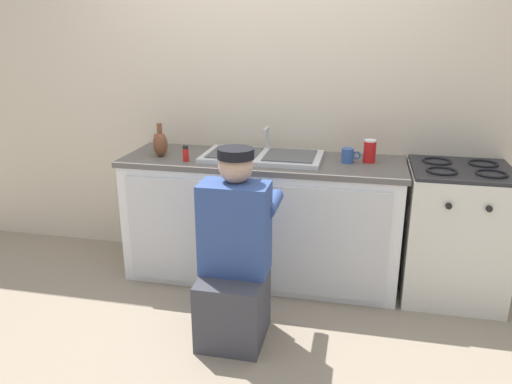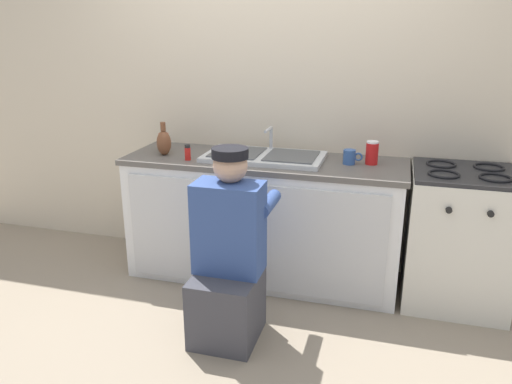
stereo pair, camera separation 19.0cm
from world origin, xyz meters
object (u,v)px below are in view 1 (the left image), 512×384
at_px(sink_double_basin, 262,156).
at_px(spice_bottle_red, 186,154).
at_px(stove_range, 454,232).
at_px(condiment_jar, 159,143).
at_px(plumber_person, 235,263).
at_px(coffee_mug, 348,156).
at_px(vase_decorative, 160,144).
at_px(soda_cup_red, 370,151).

bearing_deg(sink_double_basin, spice_bottle_red, -160.48).
height_order(sink_double_basin, stove_range, sink_double_basin).
bearing_deg(spice_bottle_red, condiment_jar, 143.79).
bearing_deg(stove_range, plumber_person, -148.95).
height_order(plumber_person, condiment_jar, plumber_person).
distance_m(sink_double_basin, condiment_jar, 0.75).
bearing_deg(condiment_jar, stove_range, -0.74).
relative_size(stove_range, spice_bottle_red, 8.50).
relative_size(sink_double_basin, coffee_mug, 6.35).
distance_m(stove_range, vase_decorative, 2.05).
relative_size(stove_range, vase_decorative, 3.88).
distance_m(plumber_person, soda_cup_red, 1.19).
relative_size(plumber_person, soda_cup_red, 7.26).
relative_size(sink_double_basin, condiment_jar, 6.25).
distance_m(stove_range, soda_cup_red, 0.77).
distance_m(condiment_jar, coffee_mug, 1.32).
xyz_separation_m(vase_decorative, soda_cup_red, (1.41, 0.14, -0.01)).
height_order(stove_range, soda_cup_red, soda_cup_red).
bearing_deg(coffee_mug, plumber_person, -125.62).
distance_m(condiment_jar, soda_cup_red, 1.46).
bearing_deg(vase_decorative, plumber_person, -44.42).
relative_size(sink_double_basin, soda_cup_red, 5.26).
relative_size(plumber_person, condiment_jar, 8.63).
xyz_separation_m(sink_double_basin, coffee_mug, (0.57, 0.02, 0.03)).
xyz_separation_m(sink_double_basin, stove_range, (1.28, -0.00, -0.44)).
xyz_separation_m(plumber_person, spice_bottle_red, (-0.49, 0.60, 0.46)).
xyz_separation_m(vase_decorative, coffee_mug, (1.27, 0.10, -0.04)).
xyz_separation_m(plumber_person, vase_decorative, (-0.70, 0.69, 0.50)).
distance_m(coffee_mug, soda_cup_red, 0.14).
bearing_deg(soda_cup_red, sink_double_basin, -175.40).
bearing_deg(vase_decorative, spice_bottle_red, -22.10).
distance_m(vase_decorative, coffee_mug, 1.27).
xyz_separation_m(stove_range, vase_decorative, (-1.98, -0.08, 0.52)).
height_order(sink_double_basin, coffee_mug, sink_double_basin).
xyz_separation_m(stove_range, spice_bottle_red, (-1.77, -0.17, 0.48)).
bearing_deg(condiment_jar, sink_double_basin, -1.84).
bearing_deg(condiment_jar, plumber_person, -46.51).
xyz_separation_m(plumber_person, coffee_mug, (0.57, 0.79, 0.46)).
xyz_separation_m(condiment_jar, soda_cup_red, (1.46, 0.03, 0.01)).
height_order(plumber_person, spice_bottle_red, plumber_person).
bearing_deg(coffee_mug, spice_bottle_red, -169.76).
relative_size(stove_range, coffee_mug, 7.09).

